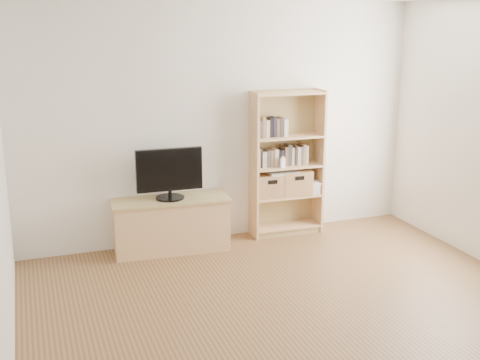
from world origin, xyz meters
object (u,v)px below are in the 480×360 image
basket_left (269,185)px  basket_right (295,182)px  laptop (283,172)px  television (169,173)px  tv_stand (171,225)px  bookshelf (287,163)px  baby_monitor (283,163)px

basket_left → basket_right: 0.32m
basket_right → laptop: size_ratio=1.01×
basket_right → television: bearing=-174.1°
tv_stand → laptop: size_ratio=3.52×
bookshelf → laptop: 0.11m
television → basket_right: (1.47, 0.07, -0.25)m
tv_stand → basket_right: (1.47, 0.07, 0.32)m
baby_monitor → tv_stand: bearing=167.7°
basket_right → laptop: bearing=-173.6°
baby_monitor → laptop: (0.04, 0.07, -0.13)m
baby_monitor → basket_left: bearing=132.7°
basket_right → laptop: laptop is taller
tv_stand → laptop: bearing=6.9°
television → laptop: size_ratio=2.04×
bookshelf → basket_right: (0.10, -0.01, -0.22)m
television → laptop: 1.32m
television → basket_right: 1.50m
bookshelf → basket_right: 0.25m
tv_stand → basket_right: bearing=7.0°
basket_left → basket_right: size_ratio=0.92×
television → basket_left: bearing=5.6°
bookshelf → baby_monitor: (-0.09, -0.09, 0.03)m
television → baby_monitor: bearing=1.3°
basket_left → laptop: size_ratio=0.93×
laptop → basket_right: bearing=7.7°
tv_stand → baby_monitor: baby_monitor is taller
tv_stand → baby_monitor: (1.28, -0.01, 0.58)m
television → basket_right: television is taller
television → baby_monitor: 1.28m
baby_monitor → basket_left: baby_monitor is taller
laptop → baby_monitor: bearing=-112.4°
basket_left → basket_right: bearing=1.2°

